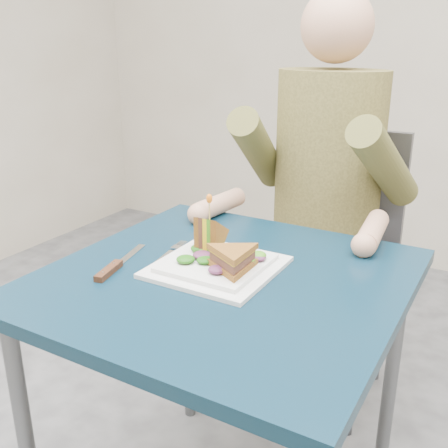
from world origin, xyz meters
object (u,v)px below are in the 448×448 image
Objects in this scene: chair at (331,245)px; sandwich_flat at (233,259)px; diner at (327,143)px; table at (225,307)px; knife at (113,268)px; sandwich_upright at (210,237)px; plate at (217,266)px; fork at (167,255)px.

sandwich_flat is (0.03, -0.75, 0.23)m from chair.
chair is 0.39m from diner.
knife reaches higher than table.
chair reaches higher than knife.
table is 0.13m from sandwich_flat.
table is 0.16m from sandwich_upright.
plate is (-0.03, 0.01, 0.09)m from table.
diner is 0.79m from knife.
table is at bearing -38.76° from sandwich_upright.
diner is at bearing 90.00° from table.
sandwich_flat is at bearing -87.68° from diner.
sandwich_flat is 0.27m from knife.
fork is (-0.17, 0.02, 0.08)m from table.
knife is at bearing -114.86° from fork.
plate is 1.47× the size of sandwich_flat.
sandwich_upright is (-0.05, 0.04, 0.05)m from plate.
table is 0.19m from fork.
plate reaches higher than fork.
sandwich_upright is (-0.10, 0.07, 0.01)m from sandwich_flat.
fork is (-0.17, -0.72, 0.19)m from chair.
diner is at bearing 82.56° from sandwich_upright.
table is at bearing -26.99° from plate.
diner is (-0.00, -0.11, 0.37)m from chair.
chair is at bearing 76.82° from fork.
chair is 7.44× the size of sandwich_upright.
knife is at bearing -155.29° from table.
knife is (-0.23, -0.73, -0.18)m from diner.
fork is (-0.20, 0.03, -0.04)m from sandwich_flat.
plate is 0.08m from sandwich_upright.
sandwich_upright reaches higher than table.
sandwich_flat is at bearing -8.47° from fork.
chair is (0.00, 0.74, -0.11)m from table.
diner is (-0.00, 0.63, 0.26)m from table.
diner reaches higher than plate.
chair is at bearing 91.98° from sandwich_flat.
fork is at bearing 65.14° from knife.
plate is 1.19× the size of knife.
sandwich_flat reaches higher than plate.
sandwich_upright reaches higher than knife.
diner is 0.66m from sandwich_flat.
chair is 0.73m from sandwich_upright.
fork is at bearing 173.64° from table.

